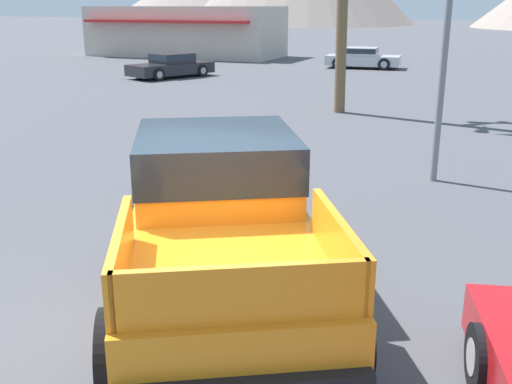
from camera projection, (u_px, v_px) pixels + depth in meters
ground_plane at (196, 319)px, 6.86m from camera, size 320.00×320.00×0.00m
orange_pickup_truck at (220, 212)px, 7.07m from camera, size 4.22×5.35×1.95m
parked_car_dark at (171, 65)px, 29.97m from camera, size 3.32×4.65×1.17m
parked_car_silver at (363, 58)px, 34.36m from camera, size 4.30×2.28×1.17m
storefront_building at (185, 31)px, 42.37m from camera, size 13.55×6.07×3.42m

